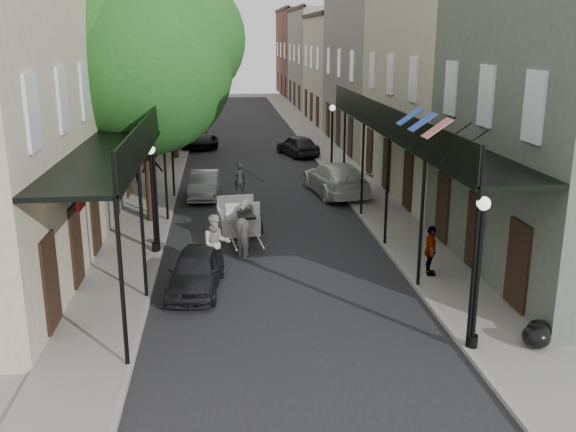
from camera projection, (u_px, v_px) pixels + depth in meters
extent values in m
plane|color=gray|center=(293.00, 323.00, 16.92)|extent=(140.00, 140.00, 0.00)
cube|color=black|center=(253.00, 171.00, 36.07)|extent=(8.00, 90.00, 0.01)
cube|color=gray|center=(163.00, 171.00, 35.55)|extent=(2.20, 90.00, 0.12)
cube|color=gray|center=(341.00, 168.00, 36.55)|extent=(2.20, 90.00, 0.12)
cube|color=#BEB598|center=(118.00, 67.00, 43.36)|extent=(5.00, 80.00, 10.50)
cube|color=gray|center=(367.00, 66.00, 45.08)|extent=(5.00, 80.00, 10.50)
cube|color=black|center=(126.00, 136.00, 22.04)|extent=(2.20, 18.00, 0.12)
cube|color=black|center=(156.00, 121.00, 22.01)|extent=(0.06, 18.00, 1.00)
cylinder|color=black|center=(122.00, 282.00, 14.03)|extent=(0.10, 0.10, 4.00)
cylinder|color=black|center=(156.00, 195.00, 21.69)|extent=(0.10, 0.10, 4.00)
cylinder|color=black|center=(172.00, 153.00, 29.35)|extent=(0.10, 0.10, 4.00)
cube|color=black|center=(409.00, 131.00, 23.04)|extent=(2.20, 18.00, 0.12)
cube|color=black|center=(381.00, 118.00, 22.80)|extent=(0.06, 18.00, 1.00)
cylinder|color=black|center=(474.00, 268.00, 14.83)|extent=(0.10, 0.10, 4.00)
cylinder|color=black|center=(387.00, 189.00, 22.49)|extent=(0.10, 0.10, 4.00)
cylinder|color=black|center=(344.00, 150.00, 30.15)|extent=(0.10, 0.10, 4.00)
cylinder|color=#382619|center=(149.00, 151.00, 25.24)|extent=(0.44, 0.44, 5.60)
sphere|color=#20511A|center=(144.00, 66.00, 24.36)|extent=(6.80, 6.80, 6.80)
sphere|color=#20511A|center=(180.00, 39.00, 24.80)|extent=(5.10, 5.10, 5.10)
cylinder|color=#382619|center=(173.00, 116.00, 38.72)|extent=(0.44, 0.44, 5.04)
sphere|color=#20511A|center=(171.00, 66.00, 37.93)|extent=(6.00, 6.00, 6.00)
sphere|color=#20511A|center=(191.00, 50.00, 38.38)|extent=(4.50, 4.50, 4.50)
cylinder|color=black|center=(472.00, 341.00, 15.34)|extent=(0.28, 0.28, 0.30)
cylinder|color=black|center=(477.00, 280.00, 14.92)|extent=(0.12, 0.12, 3.40)
sphere|color=white|center=(484.00, 204.00, 14.42)|extent=(0.32, 0.32, 0.32)
cylinder|color=black|center=(156.00, 247.00, 22.18)|extent=(0.28, 0.28, 0.30)
cylinder|color=black|center=(153.00, 203.00, 21.76)|extent=(0.12, 0.12, 3.40)
sphere|color=white|center=(150.00, 150.00, 21.26)|extent=(0.32, 0.32, 0.32)
cylinder|color=black|center=(331.00, 172.00, 34.49)|extent=(0.28, 0.28, 0.30)
cylinder|color=black|center=(332.00, 143.00, 34.07)|extent=(0.12, 0.12, 3.40)
sphere|color=white|center=(333.00, 108.00, 33.57)|extent=(0.32, 0.32, 0.32)
imported|color=beige|center=(247.00, 228.00, 22.34)|extent=(1.12, 2.10, 1.70)
torus|color=black|center=(214.00, 213.00, 25.04)|extent=(0.23, 1.33, 1.33)
torus|color=black|center=(257.00, 211.00, 25.38)|extent=(0.23, 1.33, 1.33)
torus|color=black|center=(224.00, 231.00, 23.81)|extent=(0.14, 0.69, 0.69)
torus|color=black|center=(258.00, 229.00, 24.06)|extent=(0.14, 0.69, 0.69)
cube|color=silver|center=(236.00, 202.00, 24.90)|extent=(1.63, 1.99, 0.72)
cube|color=silver|center=(240.00, 196.00, 23.74)|extent=(1.29, 0.69, 0.12)
cube|color=silver|center=(240.00, 189.00, 23.41)|extent=(1.24, 0.23, 0.52)
imported|color=black|center=(239.00, 179.00, 23.56)|extent=(0.45, 0.32, 1.16)
imported|color=#A7A69E|center=(216.00, 244.00, 20.27)|extent=(1.06, 0.90, 1.92)
imported|color=gray|center=(152.00, 168.00, 32.14)|extent=(1.13, 0.74, 1.63)
imported|color=gray|center=(431.00, 251.00, 19.79)|extent=(0.57, 0.99, 1.58)
imported|color=black|center=(196.00, 271.00, 18.94)|extent=(1.83, 3.74, 1.23)
imported|color=gray|center=(204.00, 185.00, 29.90)|extent=(1.45, 3.73, 1.21)
imported|color=black|center=(194.00, 136.00, 43.60)|extent=(3.70, 5.58, 1.42)
imported|color=silver|center=(335.00, 178.00, 30.47)|extent=(2.87, 5.56, 1.54)
imported|color=black|center=(298.00, 145.00, 40.30)|extent=(2.69, 4.23, 1.34)
ellipsoid|color=black|center=(536.00, 337.00, 15.26)|extent=(0.67, 0.67, 0.57)
ellipsoid|color=black|center=(539.00, 330.00, 15.74)|extent=(0.59, 0.59, 0.47)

